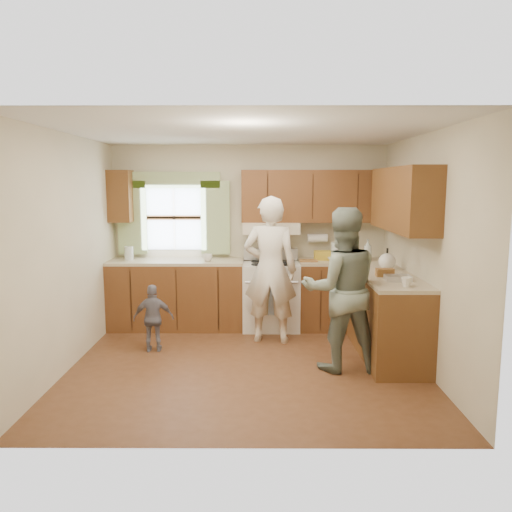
{
  "coord_description": "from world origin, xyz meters",
  "views": [
    {
      "loc": [
        0.13,
        -5.24,
        1.98
      ],
      "look_at": [
        0.1,
        0.4,
        1.15
      ],
      "focal_mm": 35.0,
      "sensor_mm": 36.0,
      "label": 1
    }
  ],
  "objects_px": {
    "child": "(154,318)",
    "stove": "(271,294)",
    "woman_left": "(270,270)",
    "woman_right": "(341,290)"
  },
  "relations": [
    {
      "from": "stove",
      "to": "woman_left",
      "type": "bearing_deg",
      "value": -92.53
    },
    {
      "from": "woman_right",
      "to": "child",
      "type": "xyz_separation_m",
      "value": [
        -2.11,
        0.54,
        -0.46
      ]
    },
    {
      "from": "child",
      "to": "woman_right",
      "type": "bearing_deg",
      "value": 159.83
    },
    {
      "from": "child",
      "to": "stove",
      "type": "bearing_deg",
      "value": -150.72
    },
    {
      "from": "stove",
      "to": "woman_right",
      "type": "relative_size",
      "value": 0.62
    },
    {
      "from": "child",
      "to": "woman_left",
      "type": "bearing_deg",
      "value": -169.55
    },
    {
      "from": "woman_right",
      "to": "child",
      "type": "relative_size",
      "value": 2.16
    },
    {
      "from": "woman_right",
      "to": "child",
      "type": "height_order",
      "value": "woman_right"
    },
    {
      "from": "woman_left",
      "to": "stove",
      "type": "bearing_deg",
      "value": -84.49
    },
    {
      "from": "woman_left",
      "to": "child",
      "type": "bearing_deg",
      "value": 24.18
    }
  ]
}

